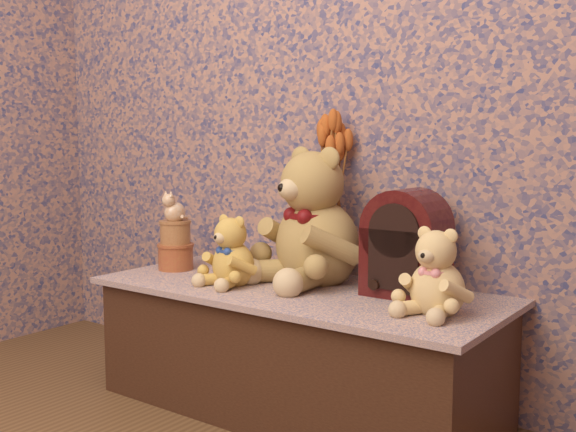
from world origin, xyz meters
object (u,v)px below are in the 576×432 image
object	(u,v)px
teddy_large	(317,210)
teddy_small	(438,267)
teddy_medium	(233,247)
cathedral_radio	(407,242)
cat_figurine	(175,206)
ceramic_vase	(331,248)
biscuit_tin_lower	(176,257)

from	to	relation	value
teddy_large	teddy_small	world-z (taller)	teddy_large
teddy_medium	cathedral_radio	xyz separation A→B (m)	(0.54, 0.19, 0.04)
teddy_medium	cat_figurine	distance (m)	0.37
cathedral_radio	ceramic_vase	size ratio (longest dim) A/B	1.55
teddy_small	biscuit_tin_lower	bearing A→B (deg)	-174.94
cat_figurine	teddy_large	bearing A→B (deg)	19.54
ceramic_vase	cathedral_radio	bearing A→B (deg)	-14.95
teddy_medium	biscuit_tin_lower	world-z (taller)	teddy_medium
cat_figurine	teddy_small	bearing A→B (deg)	4.83
teddy_large	teddy_medium	xyz separation A→B (m)	(-0.20, -0.20, -0.12)
cathedral_radio	biscuit_tin_lower	size ratio (longest dim) A/B	2.58
ceramic_vase	biscuit_tin_lower	xyz separation A→B (m)	(-0.55, -0.21, -0.06)
teddy_large	teddy_small	distance (m)	0.54
teddy_medium	cat_figurine	bearing A→B (deg)	175.63
teddy_medium	teddy_small	distance (m)	0.71
teddy_medium	cathedral_radio	world-z (taller)	cathedral_radio
teddy_large	cathedral_radio	xyz separation A→B (m)	(0.34, -0.01, -0.08)
cathedral_radio	cat_figurine	distance (m)	0.89
teddy_medium	ceramic_vase	bearing A→B (deg)	60.99
teddy_medium	cat_figurine	size ratio (longest dim) A/B	2.15
teddy_large	cat_figurine	world-z (taller)	teddy_large
cathedral_radio	cat_figurine	world-z (taller)	cathedral_radio
teddy_medium	ceramic_vase	distance (m)	0.35
teddy_small	ceramic_vase	world-z (taller)	teddy_small
cat_figurine	cathedral_radio	bearing A→B (deg)	14.30
teddy_large	teddy_medium	distance (m)	0.31
teddy_medium	cathedral_radio	distance (m)	0.57
biscuit_tin_lower	ceramic_vase	bearing A→B (deg)	20.96
teddy_medium	cat_figurine	world-z (taller)	cat_figurine
teddy_small	biscuit_tin_lower	size ratio (longest dim) A/B	2.02
biscuit_tin_lower	cat_figurine	bearing A→B (deg)	0.00
cathedral_radio	ceramic_vase	bearing A→B (deg)	164.64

